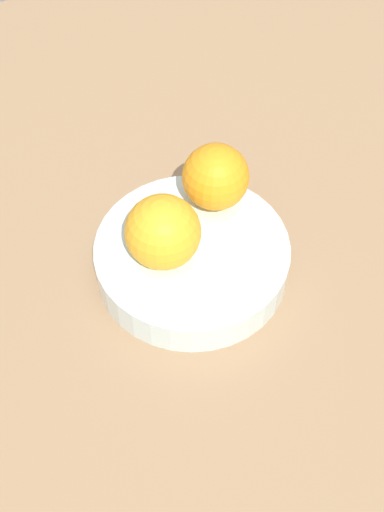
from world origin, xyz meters
The scene contains 4 objects.
ground_plane centered at (0.00, 0.00, -1.00)cm, with size 110.00×110.00×2.00cm, color #997551.
fruit_bowl centered at (0.00, 0.00, 1.78)cm, with size 19.48×19.48×3.77cm.
orange_in_bowl_0 centered at (0.02, 2.94, 7.40)cm, with size 7.26×7.26×7.26cm, color #F9A823.
orange_in_bowl_1 centered at (4.88, -4.52, 7.18)cm, with size 6.82×6.82×6.82cm, color orange.
Camera 1 is at (-38.97, 15.68, 57.45)cm, focal length 48.60 mm.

